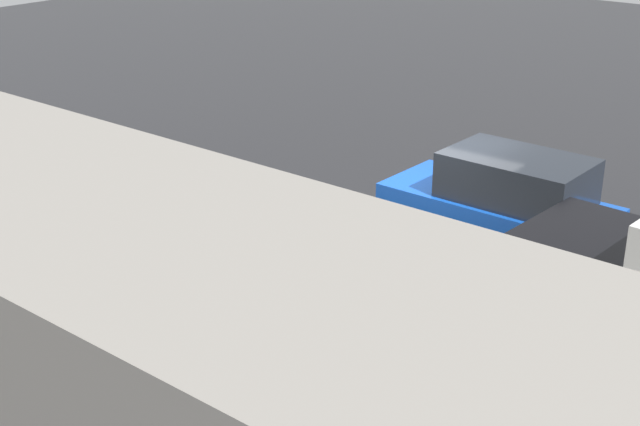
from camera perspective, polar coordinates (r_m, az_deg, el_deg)
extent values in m
plane|color=black|center=(16.10, 6.54, -2.59)|extent=(60.00, 60.00, 0.00)
cube|color=gray|center=(13.14, -3.65, -8.49)|extent=(24.00, 3.20, 0.04)
cube|color=blue|center=(15.56, 11.21, -0.60)|extent=(3.92, 1.74, 0.99)
cube|color=#1E232B|center=(15.11, 12.49, 2.18)|extent=(2.35, 1.52, 0.77)
cylinder|color=black|center=(15.79, 5.75, -1.88)|extent=(0.60, 0.23, 0.60)
cylinder|color=black|center=(16.91, 8.49, -0.35)|extent=(0.60, 0.23, 0.60)
cylinder|color=black|center=(14.66, 14.08, -4.46)|extent=(0.60, 0.23, 0.60)
cylinder|color=black|center=(15.86, 16.40, -2.62)|extent=(0.60, 0.23, 0.60)
cube|color=black|center=(12.88, 17.14, -4.46)|extent=(2.13, 2.21, 1.50)
cylinder|color=black|center=(12.48, 15.40, -9.08)|extent=(0.81, 0.32, 0.80)
cylinder|color=black|center=(13.91, 18.83, -6.10)|extent=(0.81, 0.32, 0.80)
cylinder|color=red|center=(16.02, -9.74, -1.71)|extent=(0.22, 0.22, 0.62)
sphere|color=red|center=(15.87, -9.83, -0.51)|extent=(0.26, 0.26, 0.26)
cylinder|color=red|center=(15.87, -9.38, -1.61)|extent=(0.10, 0.09, 0.09)
cylinder|color=red|center=(16.10, -10.14, -1.32)|extent=(0.10, 0.09, 0.09)
cylinder|color=#2D2D2D|center=(16.13, -9.68, -2.62)|extent=(0.31, 0.31, 0.06)
cube|color=#1E8C4C|center=(16.81, -11.58, 0.86)|extent=(0.32, 0.41, 0.55)
sphere|color=tan|center=(16.68, -11.68, 2.09)|extent=(0.22, 0.22, 0.22)
cylinder|color=#1E1E2D|center=(17.03, -11.17, -0.64)|extent=(0.13, 0.13, 0.45)
cylinder|color=#1E1E2D|center=(16.96, -11.72, -0.78)|extent=(0.13, 0.13, 0.45)
cylinder|color=#1E8C4C|center=(16.90, -10.84, 1.04)|extent=(0.09, 0.09, 0.50)
cylinder|color=#1E8C4C|center=(16.73, -12.32, 0.69)|extent=(0.09, 0.09, 0.50)
cylinder|color=#B7BABF|center=(12.15, -5.47, -8.55)|extent=(0.04, 0.04, 1.05)
cylinder|color=#B7BABF|center=(14.15, -14.05, -4.46)|extent=(0.04, 0.04, 1.05)
cylinder|color=#B7BABF|center=(11.05, -0.02, -8.96)|extent=(8.84, 0.04, 0.04)
cylinder|color=#B7BABF|center=(11.27, -0.02, -10.78)|extent=(8.84, 0.04, 0.04)
cylinder|color=#4C4C51|center=(16.25, -16.32, 1.43)|extent=(0.07, 0.07, 2.40)
cube|color=black|center=(15.95, -16.69, 4.62)|extent=(0.04, 0.44, 0.44)
cylinder|color=black|center=(16.10, 11.88, -2.94)|extent=(3.19, 3.19, 0.01)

